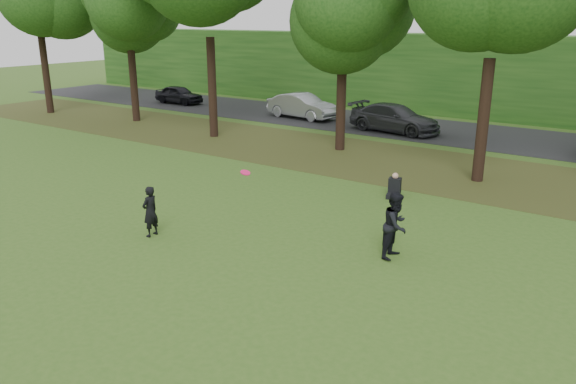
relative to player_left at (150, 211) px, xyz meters
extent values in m
plane|color=#34561A|center=(2.01, -1.21, -0.74)|extent=(120.00, 120.00, 0.00)
cube|color=#433818|center=(2.01, 11.79, -0.74)|extent=(60.00, 7.00, 0.01)
cube|color=black|center=(2.01, 19.79, -0.73)|extent=(70.00, 7.00, 0.02)
cube|color=#184313|center=(2.01, 25.79, 1.76)|extent=(70.00, 3.00, 5.00)
imported|color=black|center=(0.00, 0.00, 0.00)|extent=(0.39, 0.56, 1.49)
imported|color=black|center=(6.39, 2.62, 0.14)|extent=(0.67, 0.86, 1.77)
imported|color=black|center=(-17.91, 18.90, -0.08)|extent=(3.78, 1.56, 1.28)
imported|color=#929498|center=(-7.20, 18.85, 0.03)|extent=(4.74, 2.08, 1.51)
imported|color=#36373D|center=(-0.68, 18.15, 0.02)|extent=(5.30, 2.62, 1.48)
cylinder|color=#ED135C|center=(2.64, 1.10, 1.32)|extent=(0.29, 0.30, 0.13)
cube|color=black|center=(4.23, 7.26, -0.66)|extent=(0.52, 0.64, 0.16)
cube|color=black|center=(4.17, 7.54, -0.38)|extent=(0.49, 0.43, 0.56)
sphere|color=tan|center=(4.17, 7.54, -0.02)|extent=(0.22, 0.22, 0.22)
cylinder|color=black|center=(-21.99, 11.19, 1.73)|extent=(0.44, 0.44, 4.96)
cylinder|color=black|center=(-14.99, 12.39, 1.40)|extent=(0.44, 0.44, 4.28)
cylinder|color=black|center=(-7.99, 11.59, 1.80)|extent=(0.44, 0.44, 5.08)
cylinder|color=black|center=(-0.99, 12.69, 1.31)|extent=(0.44, 0.44, 4.12)
cylinder|color=black|center=(6.01, 11.09, 1.57)|extent=(0.44, 0.44, 4.62)
camera|label=1|loc=(11.85, -10.19, 5.33)|focal=35.00mm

